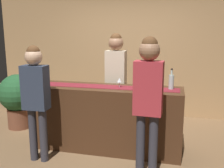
{
  "coord_description": "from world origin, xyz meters",
  "views": [
    {
      "loc": [
        0.99,
        -3.68,
        1.81
      ],
      "look_at": [
        0.1,
        0.0,
        1.03
      ],
      "focal_mm": 41.51,
      "sensor_mm": 36.0,
      "label": 1
    }
  ],
  "objects": [
    {
      "name": "counter_runner_cloth",
      "position": [
        0.0,
        0.0,
        0.99
      ],
      "size": [
        2.18,
        0.28,
        0.01
      ],
      "primitive_type": "cube",
      "color": "maroon",
      "rests_on": "bar_counter"
    },
    {
      "name": "customer_sipping",
      "position": [
        0.71,
        -0.65,
        1.09
      ],
      "size": [
        0.35,
        0.25,
        1.75
      ],
      "rotation": [
        0.0,
        0.0,
        -0.05
      ],
      "color": "#33333D",
      "rests_on": "ground"
    },
    {
      "name": "wine_glass_mid_counter",
      "position": [
        0.62,
        -0.04,
        1.09
      ],
      "size": [
        0.07,
        0.07,
        0.14
      ],
      "color": "silver",
      "rests_on": "bar_counter"
    },
    {
      "name": "back_wall",
      "position": [
        0.0,
        1.9,
        1.45
      ],
      "size": [
        6.0,
        0.12,
        2.9
      ],
      "primitive_type": "cube",
      "color": "tan",
      "rests_on": "ground"
    },
    {
      "name": "wine_bottle_clear",
      "position": [
        0.96,
        0.06,
        1.1
      ],
      "size": [
        0.07,
        0.07,
        0.3
      ],
      "color": "#B2C6C1",
      "rests_on": "bar_counter"
    },
    {
      "name": "customer_browsing",
      "position": [
        -0.82,
        -0.6,
        1.0
      ],
      "size": [
        0.34,
        0.23,
        1.63
      ],
      "rotation": [
        0.0,
        0.0,
        0.01
      ],
      "color": "#33333D",
      "rests_on": "ground"
    },
    {
      "name": "wine_bottle_amber",
      "position": [
        0.45,
        0.09,
        1.1
      ],
      "size": [
        0.07,
        0.07,
        0.3
      ],
      "color": "brown",
      "rests_on": "bar_counter"
    },
    {
      "name": "ground_plane",
      "position": [
        0.0,
        0.0,
        0.0
      ],
      "size": [
        10.0,
        10.0,
        0.0
      ],
      "primitive_type": "plane",
      "color": "brown"
    },
    {
      "name": "wine_glass_near_customer",
      "position": [
        0.21,
        0.02,
        1.09
      ],
      "size": [
        0.07,
        0.07,
        0.14
      ],
      "color": "silver",
      "rests_on": "bar_counter"
    },
    {
      "name": "bartender",
      "position": [
        0.03,
        0.58,
        1.11
      ],
      "size": [
        0.35,
        0.25,
        1.78
      ],
      "rotation": [
        0.0,
        0.0,
        3.11
      ],
      "color": "#26262B",
      "rests_on": "ground"
    },
    {
      "name": "bar_counter",
      "position": [
        0.0,
        0.0,
        0.49
      ],
      "size": [
        2.3,
        0.6,
        0.98
      ],
      "primitive_type": "cube",
      "color": "#472B19",
      "rests_on": "ground"
    },
    {
      "name": "potted_plant_tall",
      "position": [
        -1.83,
        0.49,
        0.59
      ],
      "size": [
        0.7,
        0.7,
        1.03
      ],
      "color": "brown",
      "rests_on": "ground"
    }
  ]
}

